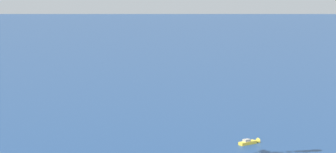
# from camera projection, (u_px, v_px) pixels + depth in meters

# --- Properties ---
(motorboat_inshore) EXTENTS (6.93, 6.04, 2.13)m
(motorboat_inshore) POSITION_uv_depth(u_px,v_px,m) (250.00, 142.00, 204.71)
(motorboat_inshore) COLOR gold
(motorboat_inshore) RESTS_ON ground_plane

